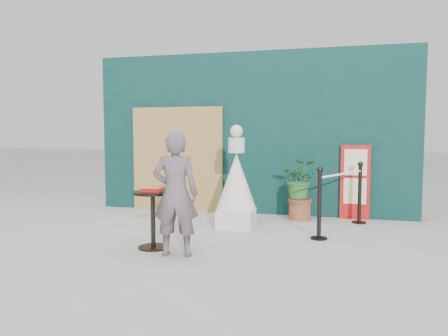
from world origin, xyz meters
TOP-DOWN VIEW (x-y plane):
  - ground at (0.00, 0.00)m, footprint 60.00×60.00m
  - back_wall at (0.00, 3.15)m, footprint 6.00×0.30m
  - bamboo_fence at (-1.40, 2.94)m, footprint 1.80×0.08m
  - woman at (-0.30, 0.02)m, footprint 0.62×0.46m
  - menu_board at (1.90, 2.95)m, footprint 0.50×0.07m
  - statue at (0.05, 1.77)m, footprint 0.64×0.64m
  - cafe_table at (-0.72, 0.28)m, footprint 0.52×0.52m
  - food_basket at (-0.71, 0.28)m, footprint 0.26×0.19m
  - planter at (0.98, 2.66)m, footprint 0.62×0.54m
  - stanchion_barrier at (1.67, 1.98)m, footprint 0.84×1.54m

SIDE VIEW (x-z plane):
  - ground at x=0.00m, z-range 0.00..0.00m
  - stanchion_barrier at x=1.67m, z-range -0.02..1.01m
  - cafe_table at x=-0.72m, z-range 0.12..0.87m
  - planter at x=0.98m, z-range 0.08..1.14m
  - menu_board at x=1.90m, z-range 0.00..1.30m
  - statue at x=0.05m, z-range -0.15..1.49m
  - woman at x=-0.30m, z-range 0.00..1.54m
  - food_basket at x=-0.71m, z-range 0.73..0.84m
  - bamboo_fence at x=-1.40m, z-range 0.00..2.00m
  - back_wall at x=0.00m, z-range 0.00..3.00m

